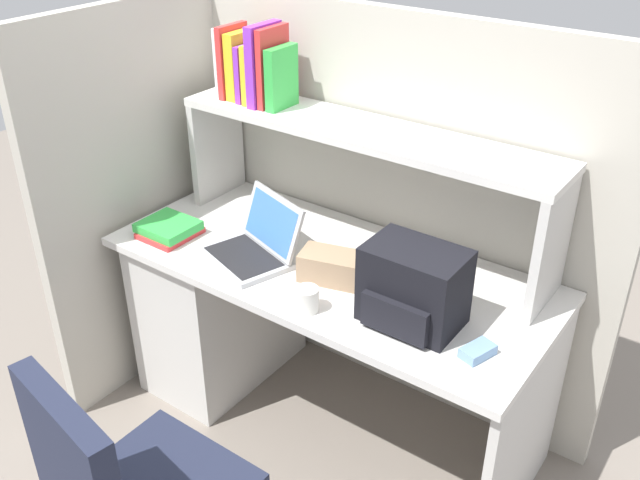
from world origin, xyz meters
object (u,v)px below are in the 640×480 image
at_px(tissue_box, 333,267).
at_px(paper_cup, 307,299).
at_px(computer_mouse, 478,351).
at_px(laptop, 256,245).
at_px(backpack, 413,288).

bearing_deg(tissue_box, paper_cup, -94.65).
bearing_deg(computer_mouse, laptop, -165.62).
relative_size(backpack, paper_cup, 3.72).
xyz_separation_m(paper_cup, tissue_box, (-0.04, 0.19, 0.01)).
relative_size(laptop, computer_mouse, 3.62).
height_order(backpack, paper_cup, backpack).
distance_m(computer_mouse, paper_cup, 0.55).
relative_size(laptop, tissue_box, 1.71).
distance_m(computer_mouse, tissue_box, 0.58).
xyz_separation_m(backpack, paper_cup, (-0.30, -0.14, -0.08)).
bearing_deg(backpack, paper_cup, -154.26).
bearing_deg(computer_mouse, backpack, -171.01).
xyz_separation_m(computer_mouse, paper_cup, (-0.54, -0.11, 0.02)).
bearing_deg(computer_mouse, tissue_box, -171.22).
distance_m(backpack, tissue_box, 0.34).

